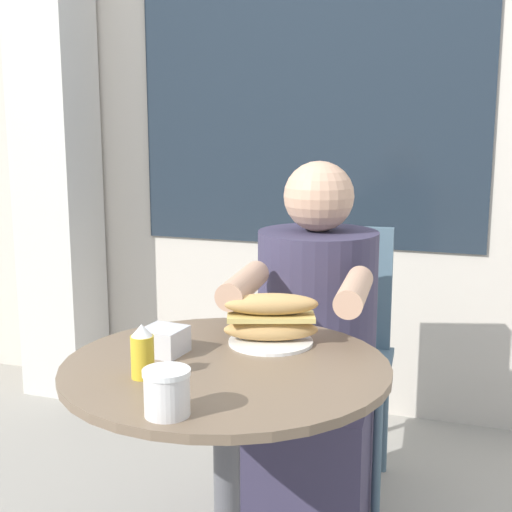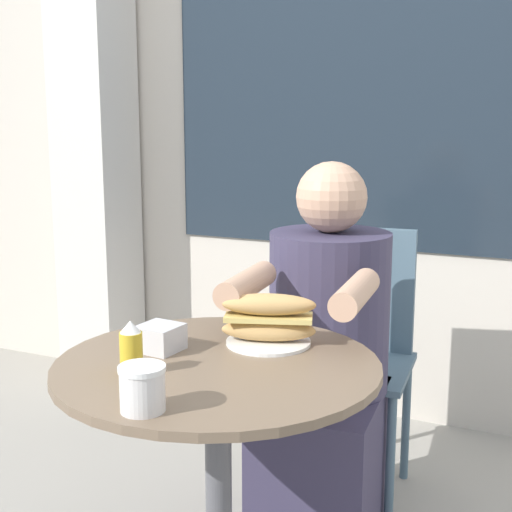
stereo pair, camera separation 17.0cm
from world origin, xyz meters
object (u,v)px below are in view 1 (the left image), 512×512
object	(u,v)px
seated_diner	(314,380)
sandwich_on_plate	(271,321)
diner_chair	(336,332)
drink_cup	(169,392)
condiment_bottle	(142,352)
cafe_table	(227,443)

from	to	relation	value
seated_diner	sandwich_on_plate	xyz separation A→B (m)	(-0.01, -0.38, 0.28)
diner_chair	seated_diner	world-z (taller)	seated_diner
seated_diner	drink_cup	distance (m)	0.88
drink_cup	condiment_bottle	distance (m)	0.20
sandwich_on_plate	condiment_bottle	bearing A→B (deg)	-120.92
diner_chair	drink_cup	distance (m)	1.21
cafe_table	sandwich_on_plate	distance (m)	0.30
diner_chair	seated_diner	distance (m)	0.35
diner_chair	drink_cup	world-z (taller)	diner_chair
diner_chair	condiment_bottle	xyz separation A→B (m)	(-0.18, -1.03, 0.24)
sandwich_on_plate	condiment_bottle	distance (m)	0.35
sandwich_on_plate	drink_cup	distance (m)	0.46
cafe_table	drink_cup	size ratio (longest dim) A/B	8.25
cafe_table	drink_cup	xyz separation A→B (m)	(0.00, -0.29, 0.23)
condiment_bottle	cafe_table	bearing A→B (deg)	46.57
diner_chair	condiment_bottle	size ratio (longest dim) A/B	7.65
cafe_table	diner_chair	bearing A→B (deg)	86.69
drink_cup	diner_chair	bearing A→B (deg)	87.69
sandwich_on_plate	drink_cup	world-z (taller)	sandwich_on_plate
seated_diner	cafe_table	bearing A→B (deg)	78.50
sandwich_on_plate	drink_cup	xyz separation A→B (m)	(-0.05, -0.45, -0.01)
condiment_bottle	sandwich_on_plate	bearing A→B (deg)	59.08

